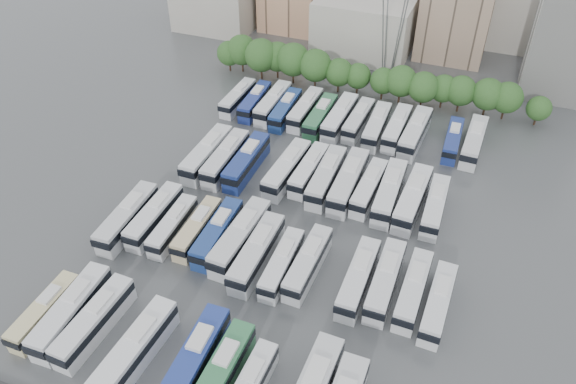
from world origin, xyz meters
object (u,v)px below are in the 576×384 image
at_px(bus_r0_s4, 135,350).
at_px(bus_r2_s11, 413,198).
at_px(bus_r0_s7, 221,374).
at_px(bus_r3_s10, 415,133).
at_px(bus_r1_s10, 358,278).
at_px(bus_r1_s12, 413,289).
at_px(bus_r3_s7, 358,120).
at_px(bus_r3_s3, 285,109).
at_px(bus_r3_s12, 453,140).
at_px(bus_r3_s8, 377,126).
at_px(bus_r1_s4, 217,233).
at_px(bus_r2_s3, 247,161).
at_px(bus_r1_s8, 308,263).
at_px(bus_r3_s4, 305,109).
at_px(bus_r2_s10, 389,192).
at_px(bus_r2_s8, 348,181).
at_px(bus_r1_s5, 240,237).
at_px(bus_r2_s12, 435,206).
at_px(bus_r3_s2, 273,103).
at_px(bus_r0_s1, 72,311).
at_px(bus_r0_s0, 45,311).
at_px(bus_r1_s11, 385,280).
at_px(bus_r2_s1, 207,154).
at_px(bus_r0_s6, 195,360).
at_px(bus_r1_s1, 155,216).
at_px(bus_r0_s2, 94,321).
at_px(bus_r2_s5, 287,169).
at_px(bus_r1_s13, 438,303).
at_px(apartment_tower, 576,26).
at_px(bus_r3_s13, 474,141).
at_px(bus_r2_s7, 326,177).
at_px(bus_r1_s6, 257,253).
at_px(bus_r3_s0, 238,98).
at_px(bus_r3_s5, 320,116).
at_px(bus_r1_s7, 282,264).
at_px(bus_r2_s2, 226,158).
at_px(bus_r1_s2, 173,226).

bearing_deg(bus_r0_s4, bus_r2_s11, 60.67).
xyz_separation_m(bus_r0_s7, bus_r3_s10, (9.87, 53.53, 0.12)).
xyz_separation_m(bus_r1_s10, bus_r2_s11, (3.17, 17.70, 0.17)).
bearing_deg(bus_r1_s12, bus_r3_s7, 116.29).
bearing_deg(bus_r0_s7, bus_r0_s4, -175.40).
distance_m(bus_r3_s3, bus_r3_s12, 29.70).
xyz_separation_m(bus_r2_s11, bus_r3_s8, (-9.75, 17.41, -0.17)).
xyz_separation_m(bus_r1_s4, bus_r2_s3, (-3.11, 16.35, 0.14)).
bearing_deg(bus_r1_s8, bus_r3_s4, 111.79).
bearing_deg(bus_r2_s10, bus_r3_s4, 136.19).
xyz_separation_m(bus_r2_s8, bus_r3_s12, (12.96, 17.69, -0.42)).
distance_m(bus_r1_s5, bus_r2_s12, 28.27).
xyz_separation_m(bus_r0_s4, bus_r3_s3, (-3.50, 53.79, -0.23)).
bearing_deg(bus_r3_s2, bus_r1_s12, -46.68).
bearing_deg(bus_r1_s12, bus_r0_s1, -153.07).
distance_m(bus_r0_s0, bus_r1_s8, 32.05).
relative_size(bus_r1_s11, bus_r2_s1, 0.93).
bearing_deg(bus_r0_s6, bus_r1_s8, 68.22).
relative_size(bus_r1_s1, bus_r2_s11, 0.91).
relative_size(bus_r0_s2, bus_r3_s3, 1.07).
height_order(bus_r1_s8, bus_r2_s5, bus_r2_s5).
bearing_deg(bus_r1_s13, apartment_tower, 80.52).
bearing_deg(bus_r3_s8, bus_r0_s2, -111.93).
relative_size(bus_r3_s8, bus_r3_s13, 0.96).
height_order(bus_r1_s1, bus_r1_s11, bus_r1_s11).
bearing_deg(bus_r0_s4, bus_r2_s7, 78.03).
relative_size(bus_r2_s1, bus_r3_s12, 1.21).
bearing_deg(bus_r1_s13, bus_r1_s6, -177.74).
height_order(apartment_tower, bus_r2_s5, apartment_tower).
bearing_deg(bus_r2_s1, bus_r3_s2, 79.39).
distance_m(bus_r0_s2, bus_r2_s5, 36.64).
xyz_separation_m(bus_r1_s8, bus_r3_s12, (13.05, 35.59, -0.15)).
xyz_separation_m(bus_r1_s4, bus_r3_s7, (9.93, 35.00, -0.06)).
relative_size(bus_r0_s4, bus_r3_s4, 1.09).
bearing_deg(bus_r3_s0, bus_r0_s2, -81.65).
xyz_separation_m(bus_r1_s12, bus_r2_s11, (-3.54, 17.02, 0.23)).
bearing_deg(bus_r3_s2, bus_r1_s4, -79.69).
xyz_separation_m(bus_r0_s7, bus_r2_s3, (-13.30, 35.68, 0.09)).
bearing_deg(bus_r0_s6, bus_r3_s5, 91.71).
height_order(bus_r1_s7, bus_r2_s7, bus_r2_s7).
distance_m(bus_r1_s8, bus_r1_s10, 6.73).
height_order(apartment_tower, bus_r2_s2, apartment_tower).
relative_size(bus_r2_s1, bus_r3_s0, 1.19).
relative_size(bus_r0_s6, bus_r3_s0, 1.16).
height_order(bus_r0_s7, bus_r3_s7, bus_r0_s7).
bearing_deg(bus_r0_s2, apartment_tower, 60.83).
height_order(bus_r0_s7, bus_r1_s8, bus_r0_s7).
xyz_separation_m(bus_r1_s6, bus_r3_s4, (-6.55, 36.58, -0.14)).
relative_size(bus_r1_s2, bus_r1_s11, 0.89).
bearing_deg(bus_r3_s4, bus_r3_s8, -2.39).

